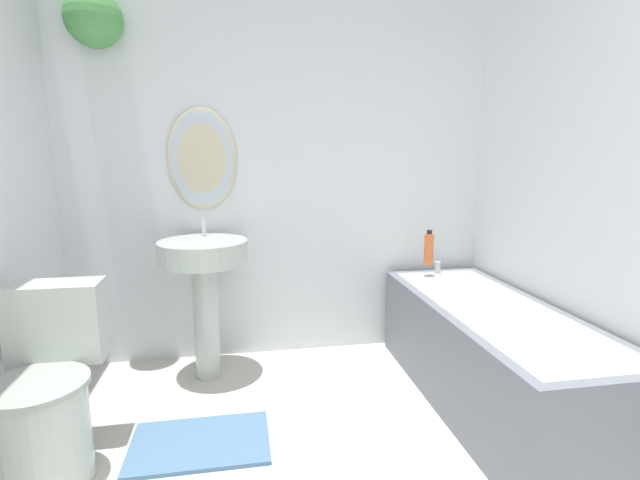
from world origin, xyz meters
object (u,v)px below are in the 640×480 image
at_px(toilet, 47,397).
at_px(shampoo_bottle, 429,249).
at_px(bathtub, 492,354).
at_px(pedestal_sink, 204,273).

relative_size(toilet, shampoo_bottle, 3.42).
bearing_deg(shampoo_bottle, toilet, -157.23).
distance_m(toilet, bathtub, 2.08).
bearing_deg(shampoo_bottle, pedestal_sink, -176.55).
bearing_deg(toilet, bathtub, 5.01).
height_order(bathtub, shampoo_bottle, shampoo_bottle).
distance_m(toilet, pedestal_sink, 0.99).
distance_m(bathtub, shampoo_bottle, 0.79).
height_order(pedestal_sink, bathtub, pedestal_sink).
height_order(toilet, bathtub, toilet).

